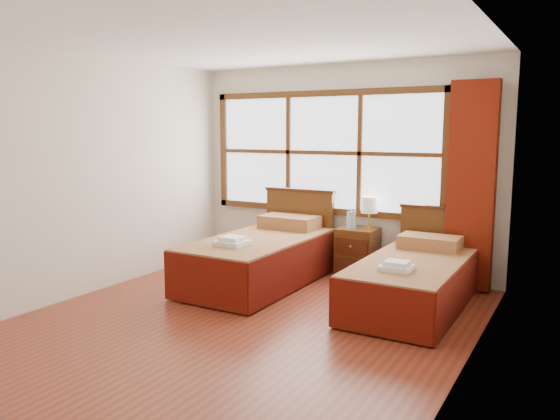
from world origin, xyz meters
The scene contains 15 objects.
floor centered at (0.00, 0.00, 0.00)m, with size 4.50×4.50×0.00m, color brown.
ceiling centered at (0.00, 0.00, 2.60)m, with size 4.50×4.50×0.00m, color white.
wall_back centered at (0.00, 2.25, 1.30)m, with size 4.00×4.00×0.00m, color silver.
wall_left centered at (-2.00, 0.00, 1.30)m, with size 4.50×4.50×0.00m, color silver.
wall_right centered at (2.00, 0.00, 1.30)m, with size 4.50×4.50×0.00m, color silver.
window centered at (-0.25, 2.21, 1.50)m, with size 3.16×0.06×1.56m.
curtain centered at (1.60, 2.11, 1.17)m, with size 0.50×0.16×2.30m, color maroon.
bed_left centered at (-0.55, 1.20, 0.31)m, with size 1.06×2.08×1.03m.
bed_right centered at (1.25, 1.20, 0.28)m, with size 0.96×1.98×0.92m.
nightstand centered at (0.33, 1.99, 0.30)m, with size 0.46×0.45×0.61m.
towels_left centered at (-0.58, 0.65, 0.59)m, with size 0.33×0.30×0.10m.
towels_right centered at (1.23, 0.72, 0.53)m, with size 0.30×0.26×0.09m.
lamp centered at (0.44, 2.08, 0.88)m, with size 0.20×0.20×0.38m.
bottle_near centered at (0.28, 1.96, 0.72)m, with size 0.06×0.06×0.24m.
bottle_far centered at (0.25, 1.92, 0.71)m, with size 0.06×0.06×0.23m.
Camera 1 is at (2.75, -4.11, 1.78)m, focal length 35.00 mm.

